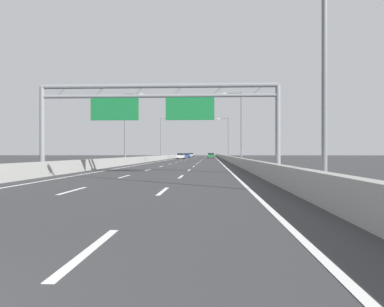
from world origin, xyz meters
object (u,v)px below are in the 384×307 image
object	(u,v)px
white_car	(181,156)
blue_car	(187,155)
green_car	(211,155)
streetlamp_left_mid	(127,124)
sign_gantry	(157,105)
silver_car	(191,155)
streetlamp_right_mid	(240,123)
streetlamp_right_near	(318,43)
streetlamp_right_far	(227,136)
streetlamp_left_far	(162,136)

from	to	relation	value
white_car	blue_car	bearing A→B (deg)	89.42
green_car	blue_car	bearing A→B (deg)	146.19
white_car	streetlamp_left_mid	bearing A→B (deg)	-94.94
blue_car	sign_gantry	bearing A→B (deg)	-87.75
sign_gantry	blue_car	bearing A→B (deg)	92.25
green_car	silver_car	size ratio (longest dim) A/B	1.01
green_car	blue_car	xyz separation A→B (m)	(-7.28, 4.88, -0.04)
sign_gantry	streetlamp_right_mid	size ratio (longest dim) A/B	1.79
streetlamp_right_near	streetlamp_right_far	distance (m)	72.28
streetlamp_right_far	white_car	xyz separation A→B (m)	(-11.17, 7.40, -4.66)
blue_car	streetlamp_left_far	bearing A→B (deg)	-98.34
silver_car	blue_car	xyz separation A→B (m)	(0.10, -26.86, -0.03)
streetlamp_right_far	streetlamp_right_near	bearing A→B (deg)	-90.00
streetlamp_right_mid	streetlamp_right_far	distance (m)	36.14
streetlamp_right_mid	silver_car	size ratio (longest dim) A/B	2.08
streetlamp_left_mid	green_car	bearing A→B (deg)	79.08
sign_gantry	blue_car	world-z (taller)	sign_gantry
streetlamp_left_mid	silver_car	world-z (taller)	streetlamp_left_mid
green_car	silver_car	xyz separation A→B (m)	(-7.38, 31.74, -0.01)
streetlamp_left_far	blue_car	xyz separation A→B (m)	(3.96, 27.00, -4.67)
streetlamp_left_far	green_car	size ratio (longest dim) A/B	2.06
streetlamp_left_mid	sign_gantry	bearing A→B (deg)	-72.53
streetlamp_left_far	white_car	xyz separation A→B (m)	(3.76, 7.40, -4.66)
streetlamp_right_near	blue_car	bearing A→B (deg)	96.31
sign_gantry	silver_car	bearing A→B (deg)	91.77
sign_gantry	white_car	size ratio (longest dim) A/B	4.04
blue_car	green_car	bearing A→B (deg)	-33.81
streetlamp_right_mid	blue_car	xyz separation A→B (m)	(-10.97, 63.14, -4.67)
streetlamp_right_near	white_car	size ratio (longest dim) A/B	2.26
silver_car	white_car	size ratio (longest dim) A/B	1.09
streetlamp_right_far	green_car	world-z (taller)	streetlamp_right_far
streetlamp_left_mid	white_car	size ratio (longest dim) A/B	2.26
streetlamp_right_far	white_car	distance (m)	14.18
green_car	blue_car	world-z (taller)	green_car
streetlamp_right_far	white_car	size ratio (longest dim) A/B	2.26
streetlamp_left_far	white_car	bearing A→B (deg)	63.04
streetlamp_right_near	silver_car	size ratio (longest dim) A/B	2.08
streetlamp_right_far	silver_car	distance (m)	55.18
sign_gantry	streetlamp_right_near	size ratio (longest dim) A/B	1.79
streetlamp_right_mid	green_car	world-z (taller)	streetlamp_right_mid
streetlamp_left_far	silver_car	distance (m)	54.20
streetlamp_right_far	green_car	xyz separation A→B (m)	(-3.69, 22.12, -4.64)
streetlamp_right_near	green_car	world-z (taller)	streetlamp_right_near
silver_car	blue_car	bearing A→B (deg)	-89.78
streetlamp_left_far	green_car	distance (m)	25.24
streetlamp_left_far	streetlamp_right_near	bearing A→B (deg)	-78.33
white_car	streetlamp_right_near	bearing A→B (deg)	-82.02
green_car	white_car	world-z (taller)	green_car
streetlamp_right_mid	white_car	bearing A→B (deg)	104.39
streetlamp_right_far	green_car	size ratio (longest dim) A/B	2.06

